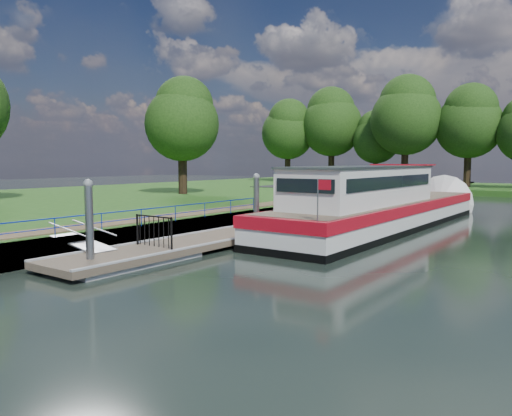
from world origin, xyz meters
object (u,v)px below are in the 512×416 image
Objects in this scene: car_a at (358,182)px; car_b at (323,181)px; barge at (386,207)px; car_c at (310,180)px; pontoon at (306,223)px.

car_b is at bearing 168.69° from car_a.
barge is 23.80m from car_a.
car_c reaches higher than car_b.
barge is at bearing -150.63° from car_b.
pontoon is at bearing -76.93° from car_a.
car_b reaches higher than car_a.
car_c reaches higher than car_a.
car_b is (-4.20, 0.46, 0.04)m from car_a.
car_c is at bearing 164.44° from car_a.
pontoon is 7.19× the size of car_c.
car_b is 0.87× the size of car_c.
barge is at bearing -66.99° from car_a.
car_a is 6.31m from car_c.
barge is 28.17m from car_c.
pontoon is 4.32m from barge.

